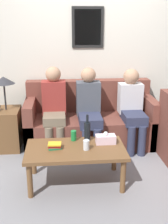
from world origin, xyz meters
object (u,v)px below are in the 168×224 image
drinking_glass (86,145)px  person_left (54,105)px  coffee_table (76,153)px  wine_bottle (87,131)px  couch_main (90,122)px  person_middle (89,107)px  person_right (132,105)px

drinking_glass → person_left: bearing=109.3°
coffee_table → wine_bottle: bearing=52.7°
couch_main → drinking_glass: couch_main is taller
couch_main → person_middle: size_ratio=1.63×
coffee_table → person_right: person_right is taller
couch_main → wine_bottle: (-0.14, -0.93, 0.24)m
coffee_table → wine_bottle: wine_bottle is taller
coffee_table → person_left: person_left is taller
coffee_table → person_right: (0.88, 0.95, 0.25)m
person_right → couch_main: bearing=162.7°
couch_main → coffee_table: size_ratio=1.71×
person_left → person_middle: 0.50m
person_middle → couch_main: bearing=80.2°
couch_main → person_right: size_ratio=1.68×
person_left → drinking_glass: bearing=-70.7°
wine_bottle → person_right: 1.05m
wine_bottle → person_left: 0.89m
couch_main → wine_bottle: 0.97m
wine_bottle → person_middle: 0.72m
couch_main → drinking_glass: bearing=-98.3°
wine_bottle → drinking_glass: wine_bottle is taller
wine_bottle → person_right: bearing=45.8°
wine_bottle → person_right: person_right is taller
person_middle → person_left: bearing=171.0°
person_right → coffee_table: bearing=-132.9°
person_left → coffee_table: bearing=-76.1°
coffee_table → drinking_glass: drinking_glass is taller
couch_main → coffee_table: bearing=-104.3°
couch_main → drinking_glass: (-0.17, -1.18, 0.17)m
wine_bottle → person_middle: person_middle is taller
wine_bottle → person_left: bearing=116.8°
coffee_table → person_right: size_ratio=0.98×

